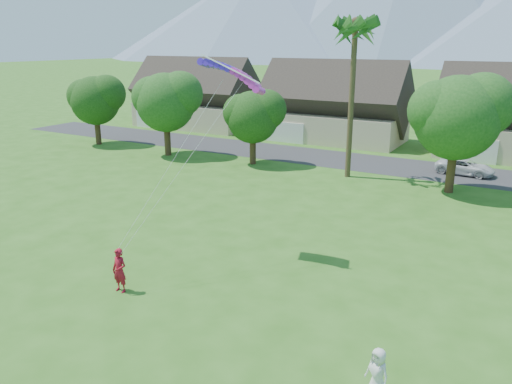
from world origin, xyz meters
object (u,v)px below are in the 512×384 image
Objects in this scene: watcher at (377,373)px; parked_car at (465,167)px; kite_flyer at (119,270)px; parafoil_kite at (234,71)px.

parked_car is (-1.76, 30.35, -0.20)m from watcher.
parked_car is at bearing 71.11° from kite_flyer.
kite_flyer is at bearing -114.06° from parafoil_kite.
kite_flyer reaches higher than parked_car.
parafoil_kite is (2.00, 6.40, 8.26)m from kite_flyer.
kite_flyer is 0.44× the size of parked_car.
parafoil_kite reaches higher than kite_flyer.
kite_flyer is 1.20× the size of watcher.
watcher is at bearing -171.70° from parked_car.
parafoil_kite reaches higher than parked_car.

